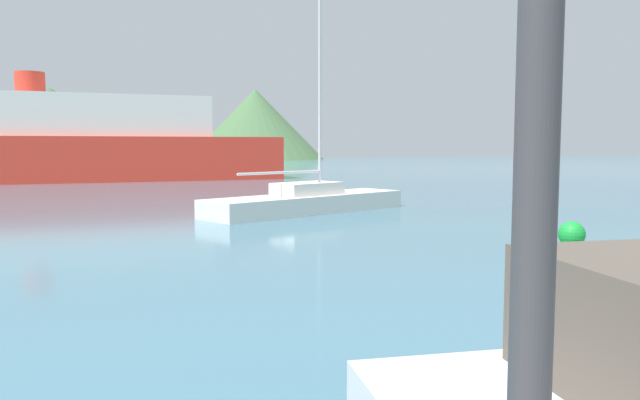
% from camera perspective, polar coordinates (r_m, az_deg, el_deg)
% --- Properties ---
extents(sailboat_inner, '(8.98, 5.27, 8.91)m').
position_cam_1_polar(sailboat_inner, '(24.17, -1.16, -0.05)').
color(sailboat_inner, white).
rests_on(sailboat_inner, ground_plane).
extents(ferry_distant, '(35.33, 8.51, 7.77)m').
position_cam_1_polar(ferry_distant, '(49.42, -24.81, 4.73)').
color(ferry_distant, red).
rests_on(ferry_distant, ground_plane).
extents(buoy_marker, '(0.82, 0.82, 0.95)m').
position_cam_1_polar(buoy_marker, '(14.74, 21.99, -3.96)').
color(buoy_marker, green).
rests_on(buoy_marker, ground_plane).
extents(hill_central, '(37.34, 37.34, 12.25)m').
position_cam_1_polar(hill_central, '(116.09, -23.35, 6.39)').
color(hill_central, '#3D6038').
rests_on(hill_central, ground_plane).
extents(hill_east, '(24.80, 24.80, 12.65)m').
position_cam_1_polar(hill_east, '(114.06, -5.93, 6.91)').
color(hill_east, '#476B42').
rests_on(hill_east, ground_plane).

